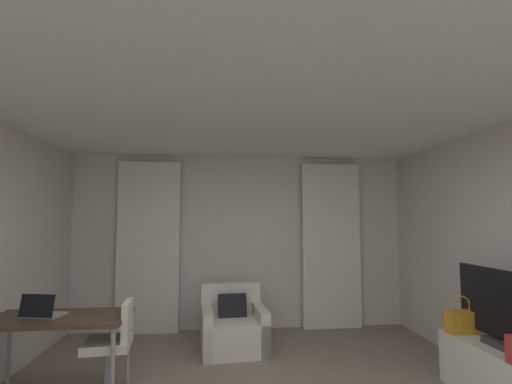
{
  "coord_description": "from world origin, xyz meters",
  "views": [
    {
      "loc": [
        -0.32,
        -2.66,
        1.64
      ],
      "look_at": [
        0.06,
        1.31,
        1.94
      ],
      "focal_mm": 25.82,
      "sensor_mm": 36.0,
      "label": 1
    }
  ],
  "objects_px": {
    "armchair": "(233,328)",
    "tv_console": "(504,377)",
    "tv_flatscreen": "(504,310)",
    "desk": "(59,324)",
    "desk_chair": "(112,356)",
    "handbag_primary": "(462,321)",
    "laptop": "(42,312)"
  },
  "relations": [
    {
      "from": "desk_chair",
      "to": "tv_flatscreen",
      "type": "relative_size",
      "value": 0.79
    },
    {
      "from": "laptop",
      "to": "handbag_primary",
      "type": "xyz_separation_m",
      "value": [
        4.01,
        -0.06,
        -0.17
      ]
    },
    {
      "from": "desk",
      "to": "desk_chair",
      "type": "distance_m",
      "value": 0.57
    },
    {
      "from": "desk",
      "to": "desk_chair",
      "type": "relative_size",
      "value": 1.39
    },
    {
      "from": "armchair",
      "to": "laptop",
      "type": "xyz_separation_m",
      "value": [
        -1.78,
        -1.2,
        0.54
      ]
    },
    {
      "from": "laptop",
      "to": "tv_console",
      "type": "xyz_separation_m",
      "value": [
        4.12,
        -0.45,
        -0.54
      ]
    },
    {
      "from": "desk_chair",
      "to": "laptop",
      "type": "height_order",
      "value": "laptop"
    },
    {
      "from": "armchair",
      "to": "handbag_primary",
      "type": "xyz_separation_m",
      "value": [
        2.23,
        -1.26,
        0.37
      ]
    },
    {
      "from": "desk",
      "to": "desk_chair",
      "type": "bearing_deg",
      "value": -2.52
    },
    {
      "from": "armchair",
      "to": "tv_console",
      "type": "height_order",
      "value": "armchair"
    },
    {
      "from": "armchair",
      "to": "desk",
      "type": "bearing_deg",
      "value": -144.17
    },
    {
      "from": "armchair",
      "to": "handbag_primary",
      "type": "height_order",
      "value": "handbag_primary"
    },
    {
      "from": "desk_chair",
      "to": "tv_flatscreen",
      "type": "distance_m",
      "value": 3.55
    },
    {
      "from": "armchair",
      "to": "tv_flatscreen",
      "type": "relative_size",
      "value": 0.78
    },
    {
      "from": "desk",
      "to": "tv_flatscreen",
      "type": "bearing_deg",
      "value": -7.22
    },
    {
      "from": "tv_console",
      "to": "desk",
      "type": "bearing_deg",
      "value": 173.24
    },
    {
      "from": "desk_chair",
      "to": "laptop",
      "type": "bearing_deg",
      "value": 179.69
    },
    {
      "from": "desk",
      "to": "tv_flatscreen",
      "type": "height_order",
      "value": "tv_flatscreen"
    },
    {
      "from": "armchair",
      "to": "tv_flatscreen",
      "type": "distance_m",
      "value": 2.94
    },
    {
      "from": "desk_chair",
      "to": "tv_flatscreen",
      "type": "xyz_separation_m",
      "value": [
        3.49,
        -0.48,
        0.44
      ]
    },
    {
      "from": "armchair",
      "to": "tv_flatscreen",
      "type": "height_order",
      "value": "tv_flatscreen"
    },
    {
      "from": "desk",
      "to": "tv_flatscreen",
      "type": "xyz_separation_m",
      "value": [
        3.98,
        -0.5,
        0.15
      ]
    },
    {
      "from": "desk",
      "to": "laptop",
      "type": "bearing_deg",
      "value": -172.76
    },
    {
      "from": "handbag_primary",
      "to": "desk_chair",
      "type": "bearing_deg",
      "value": 179.06
    },
    {
      "from": "desk_chair",
      "to": "handbag_primary",
      "type": "xyz_separation_m",
      "value": [
        3.38,
        -0.06,
        0.24
      ]
    },
    {
      "from": "tv_flatscreen",
      "to": "tv_console",
      "type": "bearing_deg",
      "value": 90.0
    },
    {
      "from": "desk_chair",
      "to": "tv_flatscreen",
      "type": "bearing_deg",
      "value": -7.87
    },
    {
      "from": "laptop",
      "to": "tv_flatscreen",
      "type": "height_order",
      "value": "tv_flatscreen"
    },
    {
      "from": "desk",
      "to": "tv_console",
      "type": "height_order",
      "value": "desk"
    },
    {
      "from": "tv_flatscreen",
      "to": "handbag_primary",
      "type": "relative_size",
      "value": 3.01
    },
    {
      "from": "handbag_primary",
      "to": "armchair",
      "type": "bearing_deg",
      "value": 150.53
    },
    {
      "from": "tv_console",
      "to": "armchair",
      "type": "bearing_deg",
      "value": 144.7
    }
  ]
}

